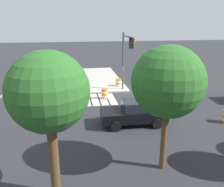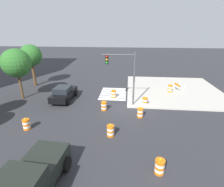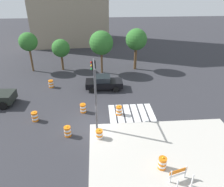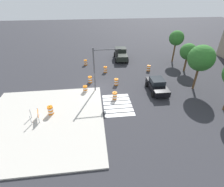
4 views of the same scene
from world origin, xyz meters
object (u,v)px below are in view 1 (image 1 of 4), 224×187
object	(u,v)px
traffic_barrel_far_curb	(144,94)
traffic_barrel_lane_center	(104,94)
street_tree_corner_lot	(48,93)
traffic_barrel_median_near	(199,79)
traffic_barrel_on_sidewalk	(77,76)
traffic_barrel_median_far	(184,88)
construction_barricade	(70,73)
sports_car	(134,112)
street_tree_streetside_near	(168,82)
traffic_barrel_crosswalk_end	(144,84)
traffic_barrel_opposite_curb	(118,83)
traffic_light_pole	(126,53)

from	to	relation	value
traffic_barrel_far_curb	traffic_barrel_lane_center	xyz separation A→B (m)	(3.45, -0.68, 0.00)
traffic_barrel_lane_center	street_tree_corner_lot	xyz separation A→B (m)	(3.53, 11.62, 3.79)
street_tree_corner_lot	traffic_barrel_median_near	bearing A→B (deg)	-134.02
traffic_barrel_median_near	traffic_barrel_on_sidewalk	size ratio (longest dim) A/B	1.00
traffic_barrel_median_far	traffic_barrel_lane_center	size ratio (longest dim) A/B	1.00
construction_barricade	street_tree_corner_lot	bearing A→B (deg)	88.45
sports_car	traffic_barrel_median_far	size ratio (longest dim) A/B	4.25
traffic_barrel_median_near	sports_car	bearing A→B (deg)	42.76
traffic_barrel_lane_center	street_tree_streetside_near	size ratio (longest dim) A/B	0.18
traffic_barrel_median_far	construction_barricade	bearing A→B (deg)	-35.59
traffic_barrel_far_curb	traffic_barrel_lane_center	distance (m)	3.51
street_tree_streetside_near	traffic_barrel_lane_center	bearing A→B (deg)	-83.16
traffic_barrel_median_far	street_tree_streetside_near	bearing A→B (deg)	59.41
traffic_barrel_crosswalk_end	traffic_barrel_on_sidewalk	xyz separation A→B (m)	(6.80, -4.13, 0.15)
traffic_barrel_median_far	traffic_barrel_opposite_curb	world-z (taller)	same
street_tree_corner_lot	traffic_barrel_lane_center	bearing A→B (deg)	-106.90
construction_barricade	traffic_light_pole	bearing A→B (deg)	126.31
sports_car	traffic_barrel_crosswalk_end	bearing A→B (deg)	-111.53
sports_car	street_tree_streetside_near	size ratio (longest dim) A/B	0.75
traffic_barrel_median_near	traffic_barrel_lane_center	size ratio (longest dim) A/B	1.00
traffic_barrel_median_far	traffic_light_pole	bearing A→B (deg)	-6.79
construction_barricade	street_tree_streetside_near	xyz separation A→B (m)	(-4.27, 18.77, 3.45)
construction_barricade	traffic_barrel_on_sidewalk	bearing A→B (deg)	123.16
traffic_barrel_opposite_curb	traffic_barrel_far_curb	bearing A→B (deg)	109.68
traffic_light_pole	street_tree_streetside_near	world-z (taller)	street_tree_streetside_near
traffic_barrel_far_curb	traffic_barrel_on_sidewalk	bearing A→B (deg)	-53.49
traffic_barrel_on_sidewalk	traffic_light_pole	distance (m)	8.07
traffic_barrel_crosswalk_end	traffic_barrel_far_curb	size ratio (longest dim) A/B	1.00
street_tree_streetside_near	street_tree_corner_lot	distance (m)	4.91
traffic_barrel_median_far	traffic_barrel_far_curb	bearing A→B (deg)	14.36
street_tree_streetside_near	traffic_barrel_on_sidewalk	bearing A→B (deg)	-78.75
traffic_barrel_median_far	construction_barricade	size ratio (longest dim) A/B	0.73
traffic_barrel_lane_center	construction_barricade	world-z (taller)	construction_barricade
traffic_barrel_median_far	traffic_barrel_far_curb	xyz separation A→B (m)	(4.35, 1.11, 0.00)
sports_car	traffic_barrel_median_near	world-z (taller)	sports_car
sports_car	traffic_barrel_median_near	size ratio (longest dim) A/B	4.25
sports_car	traffic_barrel_far_curb	size ratio (longest dim) A/B	4.25
traffic_barrel_opposite_curb	street_tree_streetside_near	world-z (taller)	street_tree_streetside_near
traffic_barrel_median_near	traffic_barrel_on_sidewalk	distance (m)	13.81
street_tree_streetside_near	traffic_light_pole	bearing A→B (deg)	-94.49
traffic_light_pole	street_tree_streetside_near	size ratio (longest dim) A/B	0.96
traffic_barrel_lane_center	traffic_barrel_opposite_curb	world-z (taller)	same
traffic_barrel_far_curb	traffic_barrel_on_sidewalk	world-z (taller)	traffic_barrel_on_sidewalk
traffic_barrel_on_sidewalk	traffic_light_pole	size ratio (longest dim) A/B	0.19
traffic_barrel_median_far	traffic_barrel_on_sidewalk	world-z (taller)	traffic_barrel_on_sidewalk
traffic_barrel_median_near	traffic_barrel_median_far	bearing A→B (deg)	43.09
traffic_barrel_median_near	traffic_barrel_far_curb	xyz separation A→B (m)	(7.70, 4.24, 0.00)
traffic_barrel_crosswalk_end	traffic_barrel_opposite_curb	bearing A→B (deg)	-13.61
traffic_barrel_crosswalk_end	traffic_barrel_lane_center	xyz separation A→B (m)	(4.57, 2.86, 0.00)
traffic_barrel_far_curb	street_tree_corner_lot	distance (m)	13.52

